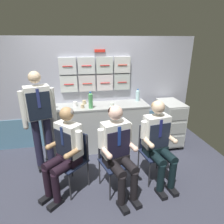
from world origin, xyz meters
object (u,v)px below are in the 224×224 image
object	(u,v)px
folding_chair_by_counter	(152,145)
folding_chair_right	(113,154)
crew_member_standing	(40,114)
service_trolley	(169,122)
water_bottle_clear	(91,100)
folding_chair_left	(74,154)
crew_member_by_counter	(159,140)
crew_member_right	(118,148)
crew_member_left	(65,148)
coffee_cup_spare	(75,104)

from	to	relation	value
folding_chair_by_counter	folding_chair_right	bearing A→B (deg)	-168.96
crew_member_standing	folding_chair_right	bearing A→B (deg)	-31.86
service_trolley	water_bottle_clear	distance (m)	1.69
service_trolley	folding_chair_left	xyz separation A→B (m)	(-1.93, -0.89, 0.03)
crew_member_by_counter	crew_member_standing	world-z (taller)	crew_member_standing
service_trolley	water_bottle_clear	xyz separation A→B (m)	(-1.60, -0.02, 0.56)
crew_member_by_counter	crew_member_right	bearing A→B (deg)	-169.04
crew_member_left	folding_chair_right	xyz separation A→B (m)	(0.67, 0.00, -0.17)
crew_member_left	water_bottle_clear	size ratio (longest dim) A/B	4.14
crew_member_right	water_bottle_clear	distance (m)	1.21
crew_member_right	service_trolley	bearing A→B (deg)	40.66
crew_member_left	crew_member_by_counter	world-z (taller)	crew_member_by_counter
water_bottle_clear	crew_member_left	bearing A→B (deg)	-114.65
crew_member_left	crew_member_right	size ratio (longest dim) A/B	0.98
coffee_cup_spare	folding_chair_by_counter	bearing A→B (deg)	-41.38
crew_member_by_counter	water_bottle_clear	distance (m)	1.39
crew_member_left	folding_chair_by_counter	bearing A→B (deg)	5.67
crew_member_right	coffee_cup_spare	distance (m)	1.42
folding_chair_left	folding_chair_by_counter	size ratio (longest dim) A/B	1.00
water_bottle_clear	service_trolley	bearing A→B (deg)	0.74
crew_member_by_counter	folding_chair_right	bearing A→B (deg)	177.41
crew_member_left	crew_member_standing	xyz separation A→B (m)	(-0.39, 0.66, 0.28)
crew_member_by_counter	folding_chair_left	bearing A→B (deg)	173.64
crew_member_by_counter	water_bottle_clear	xyz separation A→B (m)	(-0.89, 1.01, 0.35)
crew_member_right	water_bottle_clear	bearing A→B (deg)	102.99
folding_chair_by_counter	water_bottle_clear	bearing A→B (deg)	135.76
folding_chair_right	crew_member_right	bearing A→B (deg)	-74.31
folding_chair_right	water_bottle_clear	xyz separation A→B (m)	(-0.22, 0.97, 0.53)
folding_chair_by_counter	crew_member_by_counter	world-z (taller)	crew_member_by_counter
folding_chair_right	coffee_cup_spare	bearing A→B (deg)	113.52
coffee_cup_spare	crew_member_left	bearing A→B (deg)	-98.47
coffee_cup_spare	water_bottle_clear	bearing A→B (deg)	-30.62
folding_chair_left	crew_member_left	world-z (taller)	crew_member_left
crew_member_left	coffee_cup_spare	world-z (taller)	crew_member_left
crew_member_left	folding_chair_by_counter	distance (m)	1.34
folding_chair_by_counter	crew_member_standing	world-z (taller)	crew_member_standing
folding_chair_right	crew_member_by_counter	xyz separation A→B (m)	(0.68, -0.03, 0.18)
crew_member_standing	service_trolley	bearing A→B (deg)	7.92
folding_chair_right	crew_member_standing	bearing A→B (deg)	148.14
service_trolley	folding_chair_by_counter	distance (m)	1.13
folding_chair_by_counter	crew_member_right	bearing A→B (deg)	-155.28
crew_member_standing	crew_member_left	bearing A→B (deg)	-59.43
folding_chair_left	folding_chair_right	size ratio (longest dim) A/B	1.00
folding_chair_left	folding_chair_by_counter	distance (m)	1.20
crew_member_standing	water_bottle_clear	world-z (taller)	crew_member_standing
crew_member_standing	water_bottle_clear	bearing A→B (deg)	20.79
crew_member_left	coffee_cup_spare	distance (m)	1.18
folding_chair_by_counter	coffee_cup_spare	xyz separation A→B (m)	(-1.15, 1.01, 0.43)
crew_member_right	crew_member_left	bearing A→B (deg)	168.08
crew_member_standing	coffee_cup_spare	world-z (taller)	crew_member_standing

